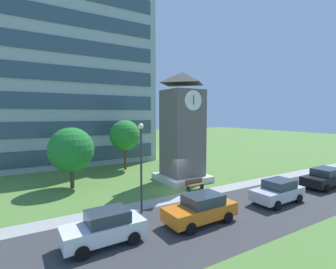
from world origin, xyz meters
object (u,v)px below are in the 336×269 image
at_px(tree_streetside, 71,150).
at_px(parked_car_black, 325,178).
at_px(clock_tower, 182,133).
at_px(parked_car_orange, 201,208).
at_px(street_lamp, 141,158).
at_px(tree_by_building, 125,135).
at_px(park_bench, 195,184).
at_px(parked_car_silver, 278,191).
at_px(parked_car_white, 105,227).

bearing_deg(tree_streetside, parked_car_black, -29.96).
relative_size(clock_tower, parked_car_orange, 2.32).
xyz_separation_m(street_lamp, tree_by_building, (3.85, 12.98, 0.37)).
relative_size(clock_tower, parked_car_black, 2.21).
relative_size(park_bench, parked_car_silver, 0.43).
xyz_separation_m(clock_tower, tree_streetside, (-9.73, 2.88, -1.29)).
bearing_deg(park_bench, parked_car_black, -27.30).
bearing_deg(parked_car_orange, parked_car_silver, -1.78).
distance_m(parked_car_white, parked_car_black, 19.74).
relative_size(clock_tower, tree_by_building, 1.80).
distance_m(tree_by_building, parked_car_silver, 17.56).
bearing_deg(tree_streetside, tree_by_building, 35.30).
bearing_deg(tree_by_building, street_lamp, -106.51).
bearing_deg(parked_car_white, parked_car_orange, -4.98).
height_order(clock_tower, tree_by_building, clock_tower).
bearing_deg(clock_tower, tree_streetside, 163.51).
distance_m(tree_streetside, parked_car_white, 11.15).
bearing_deg(park_bench, parked_car_silver, -60.26).
xyz_separation_m(parked_car_white, parked_car_orange, (5.67, -0.49, 0.00)).
xyz_separation_m(park_bench, tree_by_building, (-2.27, 10.65, 3.57)).
height_order(park_bench, street_lamp, street_lamp).
relative_size(parked_car_orange, parked_car_silver, 1.07).
height_order(park_bench, parked_car_white, parked_car_white).
height_order(tree_streetside, parked_car_black, tree_streetside).
bearing_deg(clock_tower, park_bench, -102.97).
relative_size(tree_by_building, parked_car_orange, 1.29).
distance_m(street_lamp, tree_by_building, 13.54).
relative_size(parked_car_silver, parked_car_black, 0.89).
relative_size(parked_car_white, parked_car_silver, 0.96).
bearing_deg(clock_tower, parked_car_silver, -73.42).
bearing_deg(tree_streetside, parked_car_silver, -43.19).
bearing_deg(tree_by_building, park_bench, -77.98).
xyz_separation_m(park_bench, parked_car_black, (10.38, -5.36, 0.40)).
distance_m(clock_tower, tree_by_building, 8.26).
distance_m(parked_car_orange, parked_car_silver, 6.95).
distance_m(parked_car_orange, parked_car_black, 14.06).
xyz_separation_m(clock_tower, street_lamp, (-6.80, -5.29, -1.04)).
distance_m(parked_car_white, parked_car_orange, 5.69).
height_order(clock_tower, park_bench, clock_tower).
bearing_deg(clock_tower, parked_car_orange, -117.27).
relative_size(tree_streetside, parked_car_silver, 1.27).
bearing_deg(tree_streetside, park_bench, -32.86).
relative_size(park_bench, parked_car_white, 0.45).
relative_size(clock_tower, parked_car_silver, 2.48).
relative_size(tree_streetside, parked_car_black, 1.13).
distance_m(tree_by_building, parked_car_black, 20.65).
bearing_deg(parked_car_white, parked_car_silver, -3.22).
relative_size(street_lamp, parked_car_white, 1.45).
xyz_separation_m(tree_streetside, parked_car_white, (-0.30, -10.85, -2.55)).
bearing_deg(parked_car_orange, parked_car_black, 0.58).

